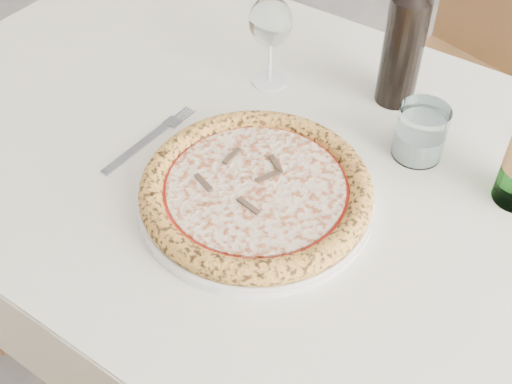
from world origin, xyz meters
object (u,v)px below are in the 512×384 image
Objects in this scene: pizza at (256,189)px; wine_glass at (271,24)px; wine_bottle at (404,41)px; plate at (256,197)px; chair_far at (481,58)px; dining_table at (293,204)px; tumbler at (420,135)px.

pizza is 0.31m from wine_glass.
wine_glass is at bearing -154.44° from wine_bottle.
chair_far is at bearing 89.91° from plate.
plate is (-0.00, -0.90, 0.23)m from chair_far.
dining_table is 16.93× the size of tumbler.
wine_glass reaches higher than plate.
plate is 1.27× the size of wine_bottle.
chair_far is 0.94m from pizza.
wine_glass is at bearing 123.84° from plate.
chair_far is 0.93m from plate.
tumbler is (0.13, 0.24, 0.03)m from plate.
wine_glass reaches higher than pizza.
plate is (0.00, -0.10, 0.10)m from dining_table.
dining_table is at bearing 90.00° from plate.
chair_far is 0.72m from tumbler.
pizza is at bearing -95.64° from wine_bottle.
chair_far reaches higher than tumbler.
wine_bottle reaches higher than wine_glass.
wine_bottle is at bearing 82.08° from dining_table.
dining_table is 4.40× the size of pizza.
chair_far is at bearing 93.35° from wine_bottle.
pizza is at bearing -90.00° from dining_table.
plate is 0.02m from pizza.
dining_table is at bearing -90.10° from chair_far.
chair_far is 0.76m from wine_glass.
chair_far is 3.38× the size of wine_bottle.
plate is 0.32m from wine_glass.
pizza is at bearing -56.16° from wine_glass.
pizza is (-0.00, -0.90, 0.25)m from chair_far.
plate is 2.10× the size of wine_glass.
pizza is (-0.00, -0.10, 0.11)m from dining_table.
chair_far is 0.65m from wine_bottle.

